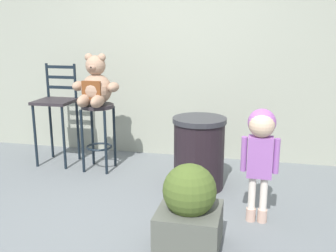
# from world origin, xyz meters

# --- Properties ---
(ground_plane) EXTENTS (24.00, 24.00, 0.00)m
(ground_plane) POSITION_xyz_m (0.00, 0.00, 0.00)
(ground_plane) COLOR slate
(building_wall) EXTENTS (6.30, 0.30, 3.67)m
(building_wall) POSITION_xyz_m (0.00, 2.05, 1.83)
(building_wall) COLOR #979A89
(building_wall) RESTS_ON ground_plane
(bar_stool_with_teddy) EXTENTS (0.38, 0.38, 0.78)m
(bar_stool_with_teddy) POSITION_xyz_m (-0.72, 1.19, 0.55)
(bar_stool_with_teddy) COLOR #292327
(bar_stool_with_teddy) RESTS_ON ground_plane
(teddy_bear) EXTENTS (0.54, 0.49, 0.58)m
(teddy_bear) POSITION_xyz_m (-0.72, 1.16, 0.99)
(teddy_bear) COLOR #A17D64
(teddy_bear) RESTS_ON bar_stool_with_teddy
(child_walking) EXTENTS (0.31, 0.25, 0.99)m
(child_walking) POSITION_xyz_m (1.10, 0.28, 0.72)
(child_walking) COLOR #C9A18F
(child_walking) RESTS_ON ground_plane
(trash_bin) EXTENTS (0.55, 0.55, 0.75)m
(trash_bin) POSITION_xyz_m (0.50, 0.91, 0.38)
(trash_bin) COLOR black
(trash_bin) RESTS_ON ground_plane
(bar_chair_empty) EXTENTS (0.44, 0.44, 1.21)m
(bar_chair_empty) POSITION_xyz_m (-1.30, 1.31, 0.71)
(bar_chair_empty) COLOR #292327
(bar_chair_empty) RESTS_ON ground_plane
(planter_with_shrub) EXTENTS (0.47, 0.47, 0.67)m
(planter_with_shrub) POSITION_xyz_m (0.61, -0.28, 0.31)
(planter_with_shrub) COLOR #51544B
(planter_with_shrub) RESTS_ON ground_plane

